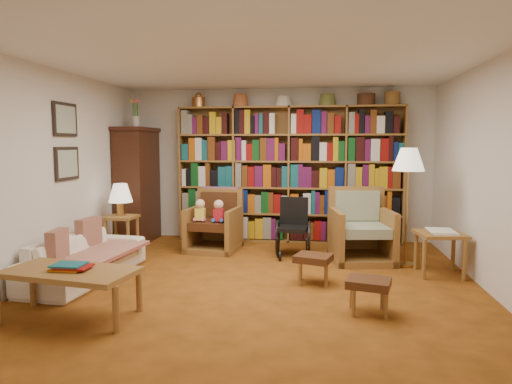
% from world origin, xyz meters
% --- Properties ---
extents(floor, '(5.00, 5.00, 0.00)m').
position_xyz_m(floor, '(0.00, 0.00, 0.00)').
color(floor, '#8E4A15').
rests_on(floor, ground).
extents(ceiling, '(5.00, 5.00, 0.00)m').
position_xyz_m(ceiling, '(0.00, 0.00, 2.50)').
color(ceiling, silver).
rests_on(ceiling, wall_back).
extents(wall_back, '(5.00, 0.00, 5.00)m').
position_xyz_m(wall_back, '(0.00, 2.50, 1.25)').
color(wall_back, silver).
rests_on(wall_back, floor).
extents(wall_front, '(5.00, 0.00, 5.00)m').
position_xyz_m(wall_front, '(0.00, -2.50, 1.25)').
color(wall_front, silver).
rests_on(wall_front, floor).
extents(wall_left, '(0.00, 5.00, 5.00)m').
position_xyz_m(wall_left, '(-2.50, 0.00, 1.25)').
color(wall_left, silver).
rests_on(wall_left, floor).
extents(wall_right, '(0.00, 5.00, 5.00)m').
position_xyz_m(wall_right, '(2.50, 0.00, 1.25)').
color(wall_right, silver).
rests_on(wall_right, floor).
extents(bookshelf, '(3.60, 0.30, 2.42)m').
position_xyz_m(bookshelf, '(0.20, 2.33, 1.17)').
color(bookshelf, brown).
rests_on(bookshelf, floor).
extents(curio_cabinet, '(0.50, 0.95, 2.40)m').
position_xyz_m(curio_cabinet, '(-2.25, 2.00, 0.95)').
color(curio_cabinet, '#3C1E10').
rests_on(curio_cabinet, floor).
extents(framed_pictures, '(0.03, 0.52, 0.97)m').
position_xyz_m(framed_pictures, '(-2.48, 0.30, 1.62)').
color(framed_pictures, black).
rests_on(framed_pictures, wall_left).
extents(sofa, '(1.80, 0.82, 0.51)m').
position_xyz_m(sofa, '(-2.05, -0.13, 0.26)').
color(sofa, white).
rests_on(sofa, floor).
extents(sofa_throw, '(0.96, 1.59, 0.04)m').
position_xyz_m(sofa_throw, '(-2.00, -0.13, 0.30)').
color(sofa_throw, '#CAB593').
rests_on(sofa_throw, sofa).
extents(cushion_left, '(0.18, 0.40, 0.39)m').
position_xyz_m(cushion_left, '(-2.18, 0.22, 0.45)').
color(cushion_left, maroon).
rests_on(cushion_left, sofa).
extents(cushion_right, '(0.17, 0.39, 0.37)m').
position_xyz_m(cushion_right, '(-2.18, -0.48, 0.45)').
color(cushion_right, maroon).
rests_on(cushion_right, sofa).
extents(side_table_lamp, '(0.43, 0.43, 0.56)m').
position_xyz_m(side_table_lamp, '(-2.15, 1.11, 0.42)').
color(side_table_lamp, brown).
rests_on(side_table_lamp, floor).
extents(table_lamp, '(0.34, 0.34, 0.47)m').
position_xyz_m(table_lamp, '(-2.15, 1.11, 0.88)').
color(table_lamp, '#B47F39').
rests_on(table_lamp, side_table_lamp).
extents(armchair_leather, '(0.80, 0.84, 0.93)m').
position_xyz_m(armchair_leather, '(-0.87, 1.60, 0.38)').
color(armchair_leather, brown).
rests_on(armchair_leather, floor).
extents(armchair_sage, '(0.92, 0.94, 0.99)m').
position_xyz_m(armchair_sage, '(1.27, 1.27, 0.38)').
color(armchair_sage, brown).
rests_on(armchair_sage, floor).
extents(wheelchair, '(0.48, 0.67, 0.83)m').
position_xyz_m(wheelchair, '(0.33, 1.35, 0.38)').
color(wheelchair, black).
rests_on(wheelchair, floor).
extents(floor_lamp, '(0.41, 0.41, 1.55)m').
position_xyz_m(floor_lamp, '(1.82, 1.01, 1.33)').
color(floor_lamp, '#B47F39').
rests_on(floor_lamp, floor).
extents(side_table_papers, '(0.60, 0.60, 0.56)m').
position_xyz_m(side_table_papers, '(2.15, 0.61, 0.45)').
color(side_table_papers, brown).
rests_on(side_table_papers, floor).
extents(footstool_a, '(0.47, 0.44, 0.34)m').
position_xyz_m(footstool_a, '(0.63, 0.06, 0.27)').
color(footstool_a, '#4E2915').
rests_on(footstool_a, floor).
extents(footstool_b, '(0.46, 0.42, 0.33)m').
position_xyz_m(footstool_b, '(1.15, -0.80, 0.27)').
color(footstool_b, '#4E2915').
rests_on(footstool_b, floor).
extents(coffee_table, '(1.27, 0.77, 0.51)m').
position_xyz_m(coffee_table, '(-1.56, -1.30, 0.40)').
color(coffee_table, brown).
rests_on(coffee_table, floor).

